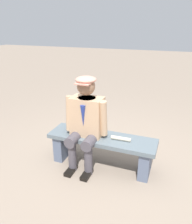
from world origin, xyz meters
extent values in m
plane|color=gray|center=(0.00, 0.00, 0.00)|extent=(30.00, 30.00, 0.00)
cube|color=slate|center=(0.00, 0.00, 0.42)|extent=(1.48, 0.42, 0.06)
cube|color=slate|center=(-0.61, 0.00, 0.20)|extent=(0.13, 0.36, 0.39)
cube|color=slate|center=(0.61, 0.00, 0.20)|extent=(0.13, 0.36, 0.39)
cube|color=tan|center=(0.21, 0.00, 0.72)|extent=(0.43, 0.26, 0.53)
cylinder|color=#1E2338|center=(0.21, 0.00, 0.96)|extent=(0.23, 0.23, 0.06)
cone|color=navy|center=(0.21, 0.13, 0.78)|extent=(0.07, 0.07, 0.29)
sphere|color=#8C664C|center=(0.21, 0.02, 1.14)|extent=(0.23, 0.23, 0.23)
ellipsoid|color=tan|center=(0.21, 0.02, 1.23)|extent=(0.27, 0.27, 0.08)
cube|color=tan|center=(0.21, 0.13, 1.20)|extent=(0.19, 0.11, 0.02)
cylinder|color=#4E4951|center=(0.10, 0.13, 0.45)|extent=(0.15, 0.41, 0.15)
cylinder|color=#4E4951|center=(0.10, 0.26, 0.23)|extent=(0.11, 0.11, 0.45)
cube|color=black|center=(0.10, 0.32, 0.03)|extent=(0.10, 0.24, 0.05)
cylinder|color=tan|center=(-0.03, 0.04, 0.74)|extent=(0.12, 0.16, 0.49)
cylinder|color=#4E4951|center=(0.33, 0.13, 0.45)|extent=(0.15, 0.41, 0.15)
cylinder|color=#4E4951|center=(0.33, 0.26, 0.23)|extent=(0.11, 0.11, 0.45)
cube|color=black|center=(0.33, 0.32, 0.03)|extent=(0.10, 0.24, 0.05)
cylinder|color=tan|center=(0.46, 0.04, 0.74)|extent=(0.12, 0.15, 0.49)
cylinder|color=beige|center=(-0.27, 0.01, 0.48)|extent=(0.26, 0.06, 0.05)
camera|label=1|loc=(-0.88, 2.53, 1.89)|focal=35.49mm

